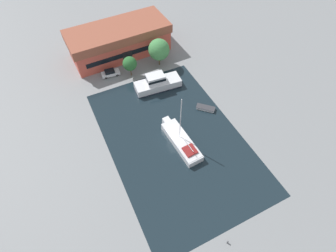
% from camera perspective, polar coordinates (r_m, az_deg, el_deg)
% --- Properties ---
extents(ground_plane, '(440.00, 440.00, 0.00)m').
position_cam_1_polar(ground_plane, '(50.89, 1.41, -2.95)').
color(ground_plane, gray).
extents(water_canal, '(24.44, 37.79, 0.01)m').
position_cam_1_polar(water_canal, '(50.89, 1.41, -2.95)').
color(water_canal, black).
rests_on(water_canal, ground).
extents(warehouse_building, '(24.92, 11.17, 7.06)m').
position_cam_1_polar(warehouse_building, '(69.46, -10.61, 17.90)').
color(warehouse_building, '#C64C3D').
rests_on(warehouse_building, ground).
extents(quay_tree_near_building, '(5.02, 5.02, 6.86)m').
position_cam_1_polar(quay_tree_near_building, '(63.93, -1.98, 16.28)').
color(quay_tree_near_building, brown).
rests_on(quay_tree_near_building, ground).
extents(quay_tree_by_water, '(3.27, 3.27, 5.12)m').
position_cam_1_polar(quay_tree_by_water, '(61.80, -8.33, 13.27)').
color(quay_tree_by_water, brown).
rests_on(quay_tree_by_water, ground).
extents(parked_car, '(4.39, 2.07, 1.59)m').
position_cam_1_polar(parked_car, '(64.32, -12.43, 11.23)').
color(parked_car, silver).
rests_on(parked_car, ground).
extents(sailboat_moored, '(3.73, 11.69, 11.59)m').
position_cam_1_polar(sailboat_moored, '(49.78, 2.84, -3.26)').
color(sailboat_moored, silver).
rests_on(sailboat_moored, water_canal).
extents(motor_cruiser, '(10.67, 4.58, 3.72)m').
position_cam_1_polar(motor_cruiser, '(59.48, -2.36, 9.32)').
color(motor_cruiser, silver).
rests_on(motor_cruiser, water_canal).
extents(small_dinghy, '(3.82, 3.76, 0.60)m').
position_cam_1_polar(small_dinghy, '(56.13, 8.19, 3.88)').
color(small_dinghy, silver).
rests_on(small_dinghy, water_canal).
extents(mooring_bollard, '(0.22, 0.22, 0.70)m').
position_cam_1_polar(mooring_bollard, '(43.48, 12.85, -23.43)').
color(mooring_bollard, '#47474C').
rests_on(mooring_bollard, ground).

